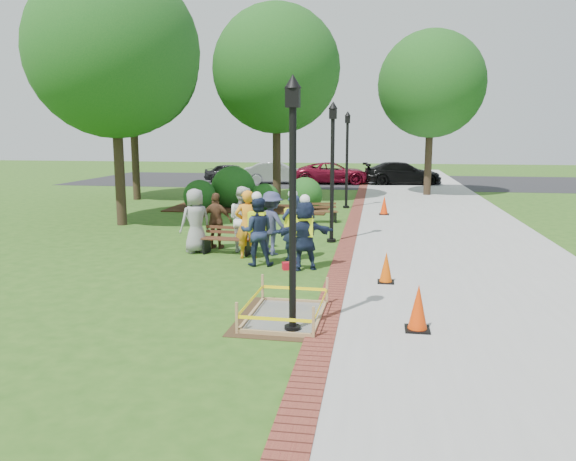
% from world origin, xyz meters
% --- Properties ---
extents(ground, '(100.00, 100.00, 0.00)m').
position_xyz_m(ground, '(0.00, 0.00, 0.00)').
color(ground, '#285116').
rests_on(ground, ground).
extents(sidewalk, '(6.00, 60.00, 0.02)m').
position_xyz_m(sidewalk, '(5.00, 10.00, 0.01)').
color(sidewalk, '#9E9E99').
rests_on(sidewalk, ground).
extents(brick_edging, '(0.50, 60.00, 0.03)m').
position_xyz_m(brick_edging, '(1.75, 10.00, 0.01)').
color(brick_edging, maroon).
rests_on(brick_edging, ground).
extents(mulch_bed, '(7.00, 3.00, 0.05)m').
position_xyz_m(mulch_bed, '(-3.00, 12.00, 0.02)').
color(mulch_bed, '#381E0F').
rests_on(mulch_bed, ground).
extents(parking_lot, '(36.00, 12.00, 0.01)m').
position_xyz_m(parking_lot, '(0.00, 27.00, 0.00)').
color(parking_lot, black).
rests_on(parking_lot, ground).
extents(wet_concrete_pad, '(1.76, 2.34, 0.55)m').
position_xyz_m(wet_concrete_pad, '(1.02, -2.33, 0.23)').
color(wet_concrete_pad, '#47331E').
rests_on(wet_concrete_pad, ground).
extents(bench_near, '(1.44, 0.59, 0.76)m').
position_xyz_m(bench_near, '(-1.47, 2.82, 0.24)').
color(bench_near, brown).
rests_on(bench_near, ground).
extents(bench_far, '(1.42, 0.81, 0.73)m').
position_xyz_m(bench_far, '(0.49, 8.70, 0.23)').
color(bench_far, '#51381B').
rests_on(bench_far, ground).
extents(cone_front, '(0.42, 0.42, 0.83)m').
position_xyz_m(cone_front, '(3.36, -2.66, 0.40)').
color(cone_front, black).
rests_on(cone_front, ground).
extents(cone_back, '(0.37, 0.37, 0.72)m').
position_xyz_m(cone_back, '(2.86, 0.39, 0.35)').
color(cone_back, black).
rests_on(cone_back, ground).
extents(cone_far, '(0.40, 0.40, 0.79)m').
position_xyz_m(cone_far, '(2.91, 11.07, 0.38)').
color(cone_far, black).
rests_on(cone_far, ground).
extents(toolbox, '(0.41, 0.32, 0.18)m').
position_xyz_m(toolbox, '(0.53, 1.32, 0.09)').
color(toolbox, red).
rests_on(toolbox, ground).
extents(lamp_near, '(0.28, 0.28, 4.26)m').
position_xyz_m(lamp_near, '(1.25, -3.00, 2.48)').
color(lamp_near, black).
rests_on(lamp_near, ground).
extents(lamp_mid, '(0.28, 0.28, 4.26)m').
position_xyz_m(lamp_mid, '(1.25, 5.00, 2.48)').
color(lamp_mid, black).
rests_on(lamp_mid, ground).
extents(lamp_far, '(0.28, 0.28, 4.26)m').
position_xyz_m(lamp_far, '(1.25, 13.00, 2.48)').
color(lamp_far, black).
rests_on(lamp_far, ground).
extents(tree_left, '(6.00, 6.00, 9.13)m').
position_xyz_m(tree_left, '(-6.61, 7.07, 6.11)').
color(tree_left, '#3D2D1E').
rests_on(tree_left, ground).
extents(tree_back, '(6.15, 6.15, 9.42)m').
position_xyz_m(tree_back, '(-2.35, 15.46, 6.33)').
color(tree_back, '#3D2D1E').
rests_on(tree_back, ground).
extents(tree_right, '(5.57, 5.57, 8.62)m').
position_xyz_m(tree_right, '(5.26, 18.97, 5.81)').
color(tree_right, '#3D2D1E').
rests_on(tree_right, ground).
extents(tree_far, '(6.50, 6.50, 9.82)m').
position_xyz_m(tree_far, '(-9.36, 14.56, 6.55)').
color(tree_far, '#3D2D1E').
rests_on(tree_far, ground).
extents(shrub_a, '(1.42, 1.42, 1.42)m').
position_xyz_m(shrub_a, '(-5.03, 11.39, 0.00)').
color(shrub_a, '#164D17').
rests_on(shrub_a, ground).
extents(shrub_b, '(2.00, 2.00, 2.00)m').
position_xyz_m(shrub_b, '(-3.84, 12.62, 0.00)').
color(shrub_b, '#164D17').
rests_on(shrub_b, ground).
extents(shrub_c, '(1.24, 1.24, 1.24)m').
position_xyz_m(shrub_c, '(-2.22, 11.90, 0.00)').
color(shrub_c, '#164D17').
rests_on(shrub_c, ground).
extents(shrub_d, '(1.54, 1.54, 1.54)m').
position_xyz_m(shrub_d, '(-0.51, 12.17, 0.00)').
color(shrub_d, '#164D17').
rests_on(shrub_d, ground).
extents(shrub_e, '(1.07, 1.07, 1.07)m').
position_xyz_m(shrub_e, '(-2.97, 12.76, 0.00)').
color(shrub_e, '#164D17').
rests_on(shrub_e, ground).
extents(casual_person_a, '(0.68, 0.66, 1.81)m').
position_xyz_m(casual_person_a, '(-2.40, 2.89, 0.90)').
color(casual_person_a, gray).
rests_on(casual_person_a, ground).
extents(casual_person_b, '(0.66, 0.49, 1.84)m').
position_xyz_m(casual_person_b, '(-0.79, 2.40, 0.92)').
color(casual_person_b, orange).
rests_on(casual_person_b, ground).
extents(casual_person_c, '(0.71, 0.64, 1.86)m').
position_xyz_m(casual_person_c, '(-1.10, 3.18, 0.93)').
color(casual_person_c, silver).
rests_on(casual_person_c, ground).
extents(casual_person_d, '(0.56, 0.40, 1.63)m').
position_xyz_m(casual_person_d, '(-1.96, 3.48, 0.82)').
color(casual_person_d, brown).
rests_on(casual_person_d, ground).
extents(casual_person_e, '(0.66, 0.58, 1.76)m').
position_xyz_m(casual_person_e, '(-0.24, 2.92, 0.88)').
color(casual_person_e, '#35395E').
rests_on(casual_person_e, ground).
extents(hivis_worker_a, '(0.65, 0.56, 1.87)m').
position_xyz_m(hivis_worker_a, '(0.89, 1.37, 0.93)').
color(hivis_worker_a, '#1B2046').
rests_on(hivis_worker_a, ground).
extents(hivis_worker_b, '(0.66, 0.62, 1.89)m').
position_xyz_m(hivis_worker_b, '(0.44, 2.37, 0.94)').
color(hivis_worker_b, '#182B40').
rests_on(hivis_worker_b, ground).
extents(hivis_worker_c, '(0.60, 0.43, 1.89)m').
position_xyz_m(hivis_worker_c, '(-0.36, 1.63, 0.94)').
color(hivis_worker_c, '#161F39').
rests_on(hivis_worker_c, ground).
extents(parked_car_a, '(2.84, 4.57, 1.38)m').
position_xyz_m(parked_car_a, '(-7.03, 24.54, 0.00)').
color(parked_car_a, black).
rests_on(parked_car_a, ground).
extents(parked_car_b, '(2.77, 5.03, 1.56)m').
position_xyz_m(parked_car_b, '(-3.93, 24.33, 0.00)').
color(parked_car_b, '#B2B2B7').
rests_on(parked_car_b, ground).
extents(parked_car_c, '(2.39, 4.81, 1.52)m').
position_xyz_m(parked_car_c, '(-0.29, 24.90, 0.00)').
color(parked_car_c, maroon).
rests_on(parked_car_c, ground).
extents(parked_car_d, '(2.76, 5.07, 1.57)m').
position_xyz_m(parked_car_d, '(4.18, 25.08, 0.00)').
color(parked_car_d, black).
rests_on(parked_car_d, ground).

